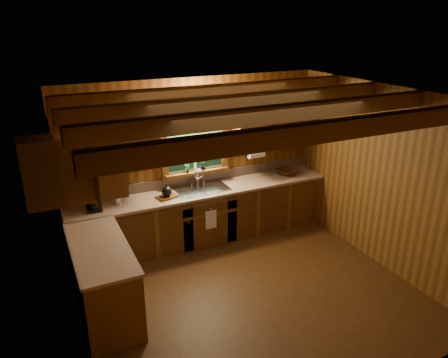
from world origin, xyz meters
TOP-DOWN VIEW (x-y plane):
  - room at (0.00, 0.00)m, footprint 4.20×4.20m
  - ceiling_beams at (0.00, 0.00)m, footprint 4.20×2.54m
  - base_cabinets at (-0.49, 1.28)m, footprint 4.20×2.22m
  - countertop at (-0.48, 1.29)m, footprint 4.20×2.24m
  - backsplash at (0.00, 1.89)m, footprint 4.20×0.02m
  - dishwasher_panel at (-1.47, 0.68)m, footprint 0.02×0.60m
  - upper_cabinets at (-0.56, 1.42)m, footprint 4.19×1.77m
  - window at (0.00, 1.87)m, footprint 1.12×0.08m
  - window_sill at (0.00, 1.82)m, footprint 1.06×0.14m
  - wall_sconce at (0.00, 1.75)m, footprint 0.45×0.21m
  - paper_towel_roll at (0.92, 1.53)m, footprint 0.27×0.11m
  - dish_towel at (0.00, 1.26)m, footprint 0.18×0.01m
  - sink at (0.00, 1.60)m, footprint 0.82×0.48m
  - coffee_maker at (-1.66, 1.58)m, footprint 0.20×0.25m
  - utensil_crock at (-1.32, 1.63)m, footprint 0.11×0.11m
  - cutting_board at (-0.60, 1.52)m, footprint 0.34×0.28m
  - teakettle at (-0.60, 1.52)m, footprint 0.15×0.15m
  - wicker_basket at (1.59, 1.61)m, footprint 0.46×0.46m
  - potted_plant_left at (-0.17, 1.78)m, footprint 0.09×0.08m
  - potted_plant_right at (0.11, 1.80)m, footprint 0.11×0.10m

SIDE VIEW (x-z plane):
  - base_cabinets at x=-0.49m, z-range 0.00..0.86m
  - dishwasher_panel at x=-1.47m, z-range 0.03..0.83m
  - dish_towel at x=0.00m, z-range 0.37..0.67m
  - sink at x=0.00m, z-range 0.64..1.07m
  - countertop at x=-0.48m, z-range 0.86..0.90m
  - cutting_board at x=-0.60m, z-range 0.90..0.93m
  - wicker_basket at x=1.59m, z-range 0.90..0.99m
  - utensil_crock at x=-1.32m, z-range 0.82..1.14m
  - backsplash at x=0.00m, z-range 0.90..1.06m
  - teakettle at x=-0.60m, z-range 0.91..1.10m
  - coffee_maker at x=-1.66m, z-range 0.90..1.25m
  - window_sill at x=0.00m, z-range 1.10..1.14m
  - potted_plant_left at x=-0.17m, z-range 1.14..1.30m
  - potted_plant_right at x=0.11m, z-range 1.14..1.31m
  - room at x=0.00m, z-range -0.80..3.40m
  - paper_towel_roll at x=0.92m, z-range 1.31..1.42m
  - window at x=0.00m, z-range 1.03..2.03m
  - upper_cabinets at x=-0.56m, z-range 1.45..2.23m
  - wall_sconce at x=0.00m, z-range 2.08..2.25m
  - ceiling_beams at x=0.00m, z-range 2.40..2.58m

